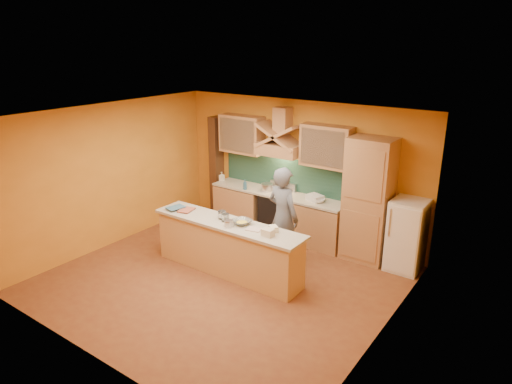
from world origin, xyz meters
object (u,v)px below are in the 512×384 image
Objects in this scene: stove at (277,214)px; person at (283,217)px; fridge at (407,235)px; mixing_bowl at (242,222)px; kitchen_scale at (229,224)px.

stove is 0.49× the size of person.
fridge is 2.19m from person.
fridge is 2.91m from mixing_bowl.
fridge is at bearing 0.00° from stove.
stove is at bearing 90.96° from kitchen_scale.
stove is at bearing 180.00° from fridge.
person is 16.02× the size of kitchen_scale.
mixing_bowl is (0.46, -1.83, 0.53)m from stove.
fridge reaches higher than stove.
kitchen_scale is at bearing 76.43° from person.
fridge reaches higher than mixing_bowl.
stove is 2.85× the size of mixing_bowl.
stove is 7.88× the size of kitchen_scale.
mixing_bowl is (0.11, 0.22, -0.01)m from kitchen_scale.
person is (0.81, -1.08, 0.46)m from stove.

